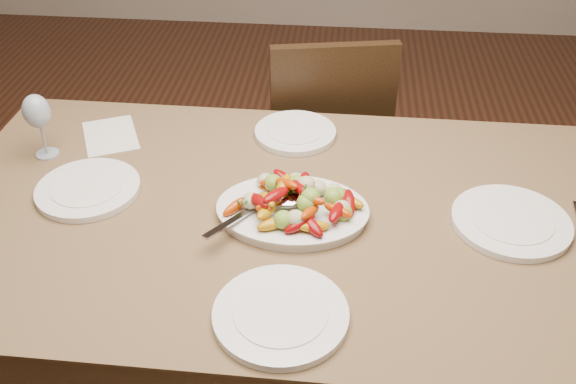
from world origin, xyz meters
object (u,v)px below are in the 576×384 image
at_px(serving_platter, 292,213).
at_px(plate_near, 281,315).
at_px(plate_right, 511,222).
at_px(wine_glass, 40,124).
at_px(chair_far, 323,141).
at_px(plate_left, 88,189).
at_px(dining_table, 288,313).
at_px(plate_far, 295,133).

relative_size(serving_platter, plate_near, 1.29).
height_order(plate_right, wine_glass, wine_glass).
height_order(chair_far, plate_right, chair_far).
relative_size(chair_far, wine_glass, 4.64).
distance_m(plate_right, wine_glass, 1.30).
height_order(serving_platter, plate_left, serving_platter).
distance_m(plate_near, wine_glass, 0.93).
height_order(dining_table, serving_platter, serving_platter).
bearing_deg(dining_table, plate_left, 176.61).
relative_size(chair_far, plate_right, 3.24).
distance_m(chair_far, wine_glass, 1.06).
bearing_deg(plate_far, chair_far, 80.83).
distance_m(dining_table, chair_far, 0.81).
bearing_deg(dining_table, plate_right, 0.08).
height_order(plate_far, wine_glass, wine_glass).
relative_size(plate_right, plate_far, 1.19).
bearing_deg(plate_left, serving_platter, -5.29).
distance_m(serving_platter, plate_near, 0.34).
bearing_deg(chair_far, dining_table, 75.02).
distance_m(plate_right, plate_far, 0.68).
distance_m(chair_far, serving_platter, 0.88).
distance_m(dining_table, plate_near, 0.53).
relative_size(chair_far, plate_near, 3.29).
xyz_separation_m(chair_far, wine_glass, (-0.78, -0.61, 0.39)).
relative_size(serving_platter, plate_far, 1.52).
distance_m(serving_platter, plate_right, 0.55).
xyz_separation_m(plate_near, wine_glass, (-0.74, 0.56, 0.09)).
relative_size(dining_table, serving_platter, 4.93).
height_order(plate_far, plate_near, same).
xyz_separation_m(plate_far, wine_glass, (-0.71, -0.18, 0.09)).
distance_m(plate_far, wine_glass, 0.73).
bearing_deg(plate_left, plate_right, -1.63).
height_order(serving_platter, plate_far, serving_platter).
distance_m(dining_table, plate_far, 0.54).
bearing_deg(dining_table, chair_far, 86.07).
distance_m(dining_table, plate_right, 0.68).
xyz_separation_m(plate_right, plate_far, (-0.57, 0.37, 0.00)).
relative_size(serving_platter, plate_right, 1.27).
bearing_deg(wine_glass, dining_table, -15.32).
distance_m(plate_left, wine_glass, 0.26).
distance_m(dining_table, plate_left, 0.67).
xyz_separation_m(chair_far, plate_right, (0.50, -0.81, 0.29)).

